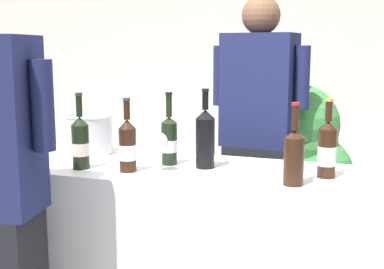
# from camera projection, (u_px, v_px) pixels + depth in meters

# --- Properties ---
(wall_back) EXTENTS (8.00, 0.10, 2.80)m
(wall_back) POSITION_uv_depth(u_px,v_px,m) (267.00, 54.00, 4.61)
(wall_back) COLOR beige
(wall_back) RESTS_ON ground_plane
(counter) EXTENTS (2.26, 0.61, 0.93)m
(counter) POSITION_uv_depth(u_px,v_px,m) (155.00, 262.00, 2.35)
(counter) COLOR white
(counter) RESTS_ON ground_plane
(wine_bottle_0) EXTENTS (0.07, 0.07, 0.33)m
(wine_bottle_0) POSITION_uv_depth(u_px,v_px,m) (169.00, 140.00, 2.27)
(wine_bottle_0) COLOR black
(wine_bottle_0) RESTS_ON counter
(wine_bottle_2) EXTENTS (0.08, 0.08, 0.32)m
(wine_bottle_2) POSITION_uv_depth(u_px,v_px,m) (327.00, 149.00, 2.04)
(wine_bottle_2) COLOR black
(wine_bottle_2) RESTS_ON counter
(wine_bottle_3) EXTENTS (0.08, 0.08, 0.32)m
(wine_bottle_3) POSITION_uv_depth(u_px,v_px,m) (294.00, 156.00, 1.92)
(wine_bottle_3) COLOR black
(wine_bottle_3) RESTS_ON counter
(wine_bottle_4) EXTENTS (0.08, 0.08, 0.35)m
(wine_bottle_4) POSITION_uv_depth(u_px,v_px,m) (205.00, 137.00, 2.20)
(wine_bottle_4) COLOR black
(wine_bottle_4) RESTS_ON counter
(wine_bottle_5) EXTENTS (0.08, 0.08, 0.33)m
(wine_bottle_5) POSITION_uv_depth(u_px,v_px,m) (80.00, 142.00, 2.19)
(wine_bottle_5) COLOR black
(wine_bottle_5) RESTS_ON counter
(wine_bottle_6) EXTENTS (0.07, 0.07, 0.32)m
(wine_bottle_6) POSITION_uv_depth(u_px,v_px,m) (128.00, 146.00, 2.14)
(wine_bottle_6) COLOR black
(wine_bottle_6) RESTS_ON counter
(wine_bottle_7) EXTENTS (0.09, 0.09, 0.34)m
(wine_bottle_7) POSITION_uv_depth(u_px,v_px,m) (3.00, 136.00, 2.31)
(wine_bottle_7) COLOR black
(wine_bottle_7) RESTS_ON counter
(wine_bottle_8) EXTENTS (0.07, 0.07, 0.35)m
(wine_bottle_8) POSITION_uv_depth(u_px,v_px,m) (26.00, 125.00, 2.63)
(wine_bottle_8) COLOR black
(wine_bottle_8) RESTS_ON counter
(wine_glass) EXTENTS (0.07, 0.07, 0.17)m
(wine_glass) POSITION_uv_depth(u_px,v_px,m) (160.00, 145.00, 2.14)
(wine_glass) COLOR silver
(wine_glass) RESTS_ON counter
(ice_bucket) EXTENTS (0.23, 0.23, 0.20)m
(ice_bucket) POSITION_uv_depth(u_px,v_px,m) (89.00, 134.00, 2.51)
(ice_bucket) COLOR silver
(ice_bucket) RESTS_ON counter
(person_server) EXTENTS (0.54, 0.28, 1.73)m
(person_server) POSITION_uv_depth(u_px,v_px,m) (258.00, 157.00, 2.81)
(person_server) COLOR black
(person_server) RESTS_ON ground_plane
(potted_shrub) EXTENTS (0.61, 0.59, 1.24)m
(potted_shrub) POSITION_uv_depth(u_px,v_px,m) (300.00, 157.00, 2.99)
(potted_shrub) COLOR brown
(potted_shrub) RESTS_ON ground_plane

